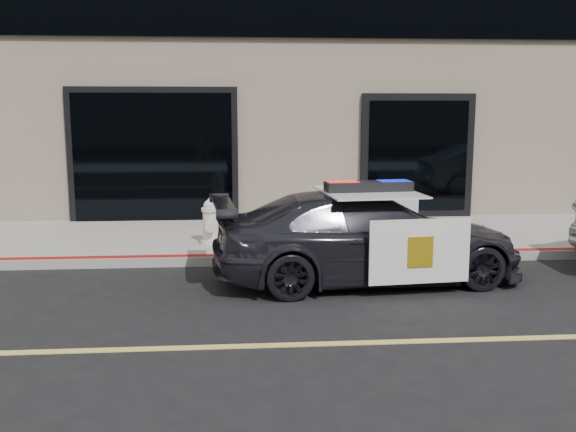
{
  "coord_description": "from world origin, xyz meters",
  "views": [
    {
      "loc": [
        0.72,
        -6.36,
        2.45
      ],
      "look_at": [
        1.39,
        2.2,
        1.0
      ],
      "focal_mm": 40.0,
      "sensor_mm": 36.0,
      "label": 1
    }
  ],
  "objects": [
    {
      "name": "police_car",
      "position": [
        2.54,
        2.44,
        0.65
      ],
      "size": [
        2.63,
        4.74,
        1.44
      ],
      "color": "black",
      "rests_on": "ground"
    },
    {
      "name": "fire_hydrant",
      "position": [
        0.24,
        4.48,
        0.52
      ],
      "size": [
        0.35,
        0.49,
        0.78
      ],
      "color": "silver",
      "rests_on": "sidewalk_n"
    },
    {
      "name": "ground",
      "position": [
        0.0,
        0.0,
        0.0
      ],
      "size": [
        120.0,
        120.0,
        0.0
      ],
      "primitive_type": "plane",
      "color": "black",
      "rests_on": "ground"
    },
    {
      "name": "sidewalk_n",
      "position": [
        0.0,
        5.25,
        0.07
      ],
      "size": [
        60.0,
        3.5,
        0.15
      ],
      "primitive_type": "cube",
      "color": "gray",
      "rests_on": "ground"
    }
  ]
}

